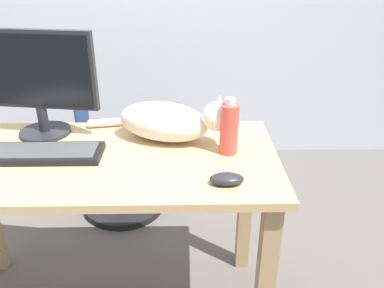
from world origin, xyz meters
TOP-DOWN VIEW (x-y plane):
  - desk at (0.00, 0.00)m, footprint 1.32×0.62m
  - office_chair at (-0.10, 0.73)m, footprint 0.50×0.48m
  - monitor at (-0.25, 0.20)m, footprint 0.48×0.20m
  - keyboard at (-0.20, 0.00)m, footprint 0.44×0.15m
  - cat at (0.26, 0.13)m, footprint 0.58×0.30m
  - computer_mouse at (0.45, -0.20)m, footprint 0.11×0.06m
  - water_bottle at (0.48, 0.02)m, footprint 0.07×0.07m

SIDE VIEW (x-z plane):
  - office_chair at x=-0.10m, z-range -0.07..0.82m
  - desk at x=0.00m, z-range 0.25..1.00m
  - keyboard at x=-0.20m, z-range 0.75..0.78m
  - computer_mouse at x=0.45m, z-range 0.75..0.79m
  - cat at x=0.26m, z-range 0.74..0.93m
  - water_bottle at x=0.48m, z-range 0.75..0.96m
  - monitor at x=-0.25m, z-range 0.77..1.19m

